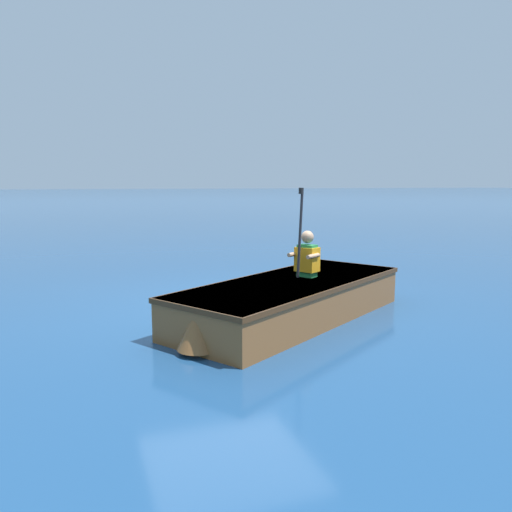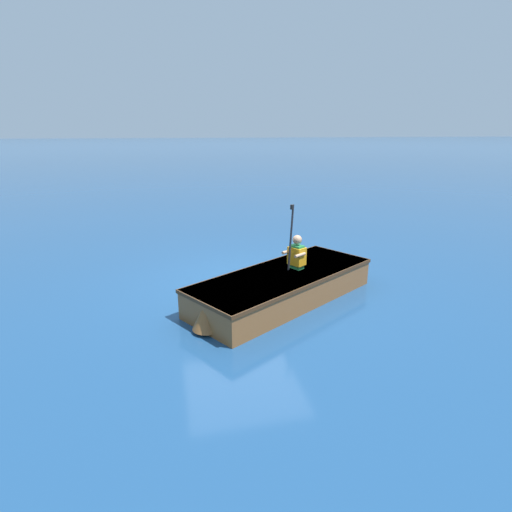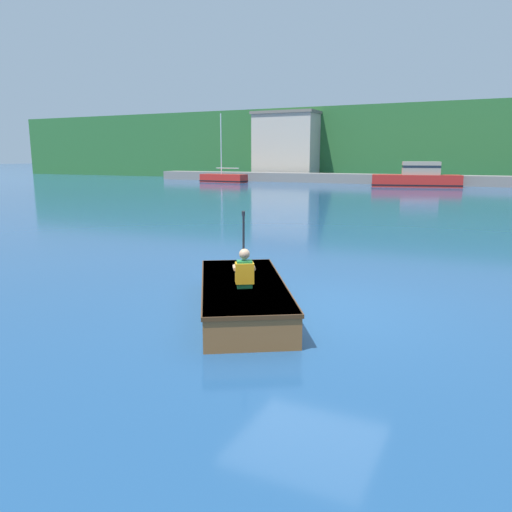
% 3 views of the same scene
% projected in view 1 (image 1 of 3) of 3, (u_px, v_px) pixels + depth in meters
% --- Properties ---
extents(ground_plane, '(300.00, 300.00, 0.00)m').
position_uv_depth(ground_plane, '(229.00, 305.00, 7.33)').
color(ground_plane, navy).
extents(rowboat_foreground, '(3.06, 3.81, 0.52)m').
position_uv_depth(rowboat_foreground, '(289.00, 298.00, 6.50)').
color(rowboat_foreground, brown).
rests_on(rowboat_foreground, ground).
extents(person_paddler, '(0.45, 0.45, 1.20)m').
position_uv_depth(person_paddler, '(307.00, 256.00, 6.74)').
color(person_paddler, '#267F3F').
rests_on(person_paddler, rowboat_foreground).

